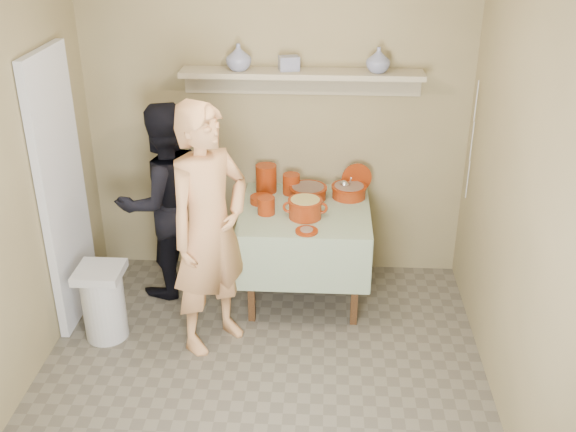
# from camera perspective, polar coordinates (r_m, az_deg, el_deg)

# --- Properties ---
(ground) EXTENTS (3.50, 3.50, 0.00)m
(ground) POSITION_cam_1_polar(r_m,az_deg,el_deg) (4.43, -2.60, -15.43)
(ground) COLOR #635D4E
(ground) RESTS_ON ground
(tile_panel) EXTENTS (0.06, 0.70, 2.00)m
(tile_panel) POSITION_cam_1_polar(r_m,az_deg,el_deg) (5.02, -18.55, 1.97)
(tile_panel) COLOR silver
(tile_panel) RESTS_ON ground
(plate_stack_a) EXTENTS (0.17, 0.17, 0.22)m
(plate_stack_a) POSITION_cam_1_polar(r_m,az_deg,el_deg) (5.32, -1.86, 3.20)
(plate_stack_a) COLOR maroon
(plate_stack_a) RESTS_ON serving_table
(plate_stack_b) EXTENTS (0.14, 0.14, 0.16)m
(plate_stack_b) POSITION_cam_1_polar(r_m,az_deg,el_deg) (5.29, 0.28, 2.73)
(plate_stack_b) COLOR maroon
(plate_stack_b) RESTS_ON serving_table
(bowl_stack) EXTENTS (0.13, 0.13, 0.13)m
(bowl_stack) POSITION_cam_1_polar(r_m,az_deg,el_deg) (4.96, -1.86, 0.89)
(bowl_stack) COLOR maroon
(bowl_stack) RESTS_ON serving_table
(empty_bowl) EXTENTS (0.18, 0.18, 0.05)m
(empty_bowl) POSITION_cam_1_polar(r_m,az_deg,el_deg) (5.15, -2.26, 1.41)
(empty_bowl) COLOR maroon
(empty_bowl) RESTS_ON serving_table
(propped_lid) EXTENTS (0.24, 0.07, 0.24)m
(propped_lid) POSITION_cam_1_polar(r_m,az_deg,el_deg) (5.32, 5.83, 3.21)
(propped_lid) COLOR maroon
(propped_lid) RESTS_ON serving_table
(vase_right) EXTENTS (0.20, 0.20, 0.18)m
(vase_right) POSITION_cam_1_polar(r_m,az_deg,el_deg) (5.04, 7.65, 12.96)
(vase_right) COLOR navy
(vase_right) RESTS_ON wall_shelf
(vase_left) EXTENTS (0.26, 0.26, 0.20)m
(vase_left) POSITION_cam_1_polar(r_m,az_deg,el_deg) (5.08, -4.20, 13.27)
(vase_left) COLOR navy
(vase_left) RESTS_ON wall_shelf
(ceramic_box) EXTENTS (0.17, 0.14, 0.10)m
(ceramic_box) POSITION_cam_1_polar(r_m,az_deg,el_deg) (5.07, 0.08, 12.80)
(ceramic_box) COLOR navy
(ceramic_box) RESTS_ON wall_shelf
(person_cook) EXTENTS (0.74, 0.76, 1.76)m
(person_cook) POSITION_cam_1_polar(r_m,az_deg,el_deg) (4.51, -6.67, -1.20)
(person_cook) COLOR tan
(person_cook) RESTS_ON ground
(person_helper) EXTENTS (0.96, 0.92, 1.55)m
(person_helper) POSITION_cam_1_polar(r_m,az_deg,el_deg) (5.23, -10.39, 1.23)
(person_helper) COLOR black
(person_helper) RESTS_ON ground
(room_shell) EXTENTS (3.04, 3.54, 2.62)m
(room_shell) POSITION_cam_1_polar(r_m,az_deg,el_deg) (3.57, -3.11, 4.35)
(room_shell) COLOR #96875C
(room_shell) RESTS_ON ground
(serving_table) EXTENTS (0.97, 0.97, 0.76)m
(serving_table) POSITION_cam_1_polar(r_m,az_deg,el_deg) (5.12, 1.46, -0.55)
(serving_table) COLOR #4C2D16
(serving_table) RESTS_ON ground
(cazuela_meat_a) EXTENTS (0.30, 0.30, 0.10)m
(cazuela_meat_a) POSITION_cam_1_polar(r_m,az_deg,el_deg) (5.21, 1.70, 2.11)
(cazuela_meat_a) COLOR maroon
(cazuela_meat_a) RESTS_ON serving_table
(cazuela_meat_b) EXTENTS (0.28, 0.28, 0.10)m
(cazuela_meat_b) POSITION_cam_1_polar(r_m,az_deg,el_deg) (5.25, 5.18, 2.19)
(cazuela_meat_b) COLOR maroon
(cazuela_meat_b) RESTS_ON serving_table
(ladle) EXTENTS (0.08, 0.26, 0.19)m
(ladle) POSITION_cam_1_polar(r_m,az_deg,el_deg) (5.23, 4.84, 2.70)
(ladle) COLOR silver
(ladle) RESTS_ON cazuela_meat_b
(cazuela_rice) EXTENTS (0.33, 0.25, 0.14)m
(cazuela_rice) POSITION_cam_1_polar(r_m,az_deg,el_deg) (4.89, 1.46, 0.80)
(cazuela_rice) COLOR maroon
(cazuela_rice) RESTS_ON serving_table
(front_plate) EXTENTS (0.16, 0.16, 0.03)m
(front_plate) POSITION_cam_1_polar(r_m,az_deg,el_deg) (4.71, 1.59, -1.26)
(front_plate) COLOR maroon
(front_plate) RESTS_ON serving_table
(wall_shelf) EXTENTS (1.80, 0.25, 0.21)m
(wall_shelf) POSITION_cam_1_polar(r_m,az_deg,el_deg) (5.11, 1.17, 11.76)
(wall_shelf) COLOR tan
(wall_shelf) RESTS_ON room_shell
(trash_bin) EXTENTS (0.32, 0.32, 0.56)m
(trash_bin) POSITION_cam_1_polar(r_m,az_deg,el_deg) (4.99, -15.34, -7.06)
(trash_bin) COLOR silver
(trash_bin) RESTS_ON ground
(electrical_cord) EXTENTS (0.01, 0.05, 0.90)m
(electrical_cord) POSITION_cam_1_polar(r_m,az_deg,el_deg) (5.18, 15.31, 6.14)
(electrical_cord) COLOR silver
(electrical_cord) RESTS_ON wall_shelf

